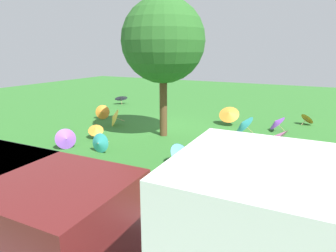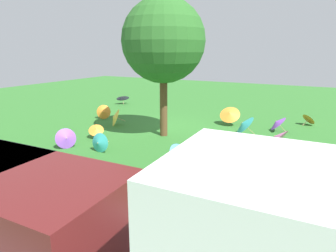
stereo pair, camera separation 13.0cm
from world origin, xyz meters
name	(u,v)px [view 1 (the left image)]	position (x,y,z in m)	size (l,w,h in m)	color
ground	(166,130)	(0.00, 0.00, 0.00)	(40.00, 40.00, 0.00)	#2D6B28
park_bench	(212,168)	(-3.52, 4.25, 0.47)	(1.62, 0.54, 0.90)	maroon
shade_tree	(163,41)	(-0.31, 0.83, 3.67)	(3.16, 3.16, 5.27)	brown
parasol_blue_0	(182,154)	(-2.25, 3.30, 0.33)	(0.71, 0.85, 0.65)	tan
parasol_purple_0	(276,122)	(-4.27, -1.92, 0.39)	(0.78, 0.87, 0.71)	tan
parasol_orange_0	(308,118)	(-5.43, -3.74, 0.31)	(0.79, 0.78, 0.58)	tan
parasol_purple_2	(66,139)	(1.94, 3.83, 0.36)	(0.71, 0.79, 0.72)	tan
parasol_yellow_0	(114,117)	(2.40, 0.52, 0.40)	(0.88, 0.89, 0.80)	tan
parasol_purple_4	(121,97)	(5.40, -4.15, 0.42)	(1.11, 1.12, 0.68)	tan
parasol_teal_0	(257,162)	(-4.41, 3.05, 0.38)	(0.96, 1.00, 0.74)	tan
parasol_teal_1	(99,143)	(0.63, 3.63, 0.34)	(0.67, 0.64, 0.68)	tan
parasol_orange_4	(229,114)	(-2.19, -2.01, 0.54)	(0.97, 0.90, 0.90)	tan
parasol_pink_1	(276,137)	(-4.58, 0.49, 0.41)	(0.95, 1.02, 0.82)	tan
parasol_orange_6	(102,112)	(3.75, -0.31, 0.36)	(0.77, 0.79, 0.72)	tan
parasol_teal_2	(243,124)	(-3.16, -0.66, 0.48)	(1.01, 1.10, 0.87)	tan
parasol_orange_7	(96,130)	(1.82, 2.42, 0.36)	(0.79, 0.78, 0.58)	tan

